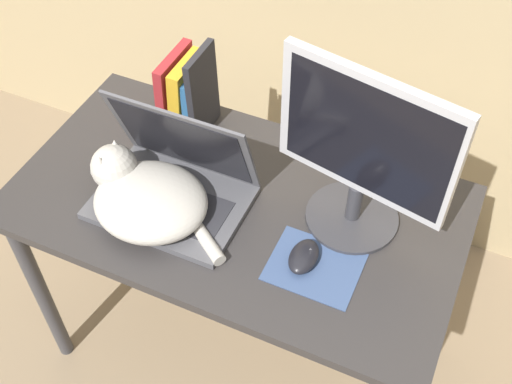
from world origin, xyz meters
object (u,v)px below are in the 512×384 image
cat (145,195)px  book_row (188,94)px  external_monitor (363,153)px  laptop (174,184)px  computer_mouse (304,257)px

cat → book_row: book_row is taller
external_monitor → laptop: bearing=-164.8°
cat → laptop: bearing=56.9°
computer_mouse → book_row: book_row is taller
laptop → computer_mouse: (0.36, -0.05, -0.03)m
external_monitor → book_row: bearing=164.9°
cat → computer_mouse: 0.41m
cat → book_row: 0.33m
cat → external_monitor: 0.53m
laptop → book_row: bearing=110.5°
laptop → book_row: size_ratio=1.45×
laptop → book_row: laptop is taller
laptop → computer_mouse: bearing=-8.2°
computer_mouse → cat: bearing=-177.9°
computer_mouse → external_monitor: bearing=70.2°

